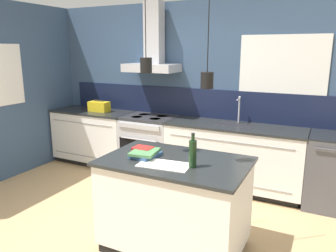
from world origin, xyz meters
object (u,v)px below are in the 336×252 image
object	(u,v)px
dishwasher	(334,172)
bottle_on_island	(193,153)
oven_range	(150,145)
book_stack	(145,154)
red_supply_box	(143,150)
yellow_toolbox	(99,106)

from	to	relation	value
dishwasher	bottle_on_island	xyz separation A→B (m)	(-1.15, -1.75, 0.58)
oven_range	book_stack	size ratio (longest dim) A/B	2.92
book_stack	red_supply_box	distance (m)	0.10
bottle_on_island	yellow_toolbox	distance (m)	2.97
bottle_on_island	book_stack	size ratio (longest dim) A/B	0.98
dishwasher	book_stack	size ratio (longest dim) A/B	2.92
yellow_toolbox	dishwasher	bearing A→B (deg)	-0.00
oven_range	red_supply_box	world-z (taller)	red_supply_box
yellow_toolbox	red_supply_box	bearing A→B (deg)	-41.88
bottle_on_island	yellow_toolbox	xyz separation A→B (m)	(-2.39, 1.75, -0.05)
oven_range	yellow_toolbox	distance (m)	1.10
dishwasher	yellow_toolbox	xyz separation A→B (m)	(-3.54, 0.00, 0.54)
bottle_on_island	red_supply_box	size ratio (longest dim) A/B	1.65
oven_range	yellow_toolbox	world-z (taller)	yellow_toolbox
red_supply_box	yellow_toolbox	world-z (taller)	yellow_toolbox
book_stack	red_supply_box	world-z (taller)	red_supply_box
dishwasher	book_stack	world-z (taller)	book_stack
oven_range	dishwasher	world-z (taller)	same
red_supply_box	dishwasher	bearing A→B (deg)	43.21
yellow_toolbox	bottle_on_island	bearing A→B (deg)	-36.28
bottle_on_island	book_stack	xyz separation A→B (m)	(-0.51, 0.06, -0.10)
book_stack	red_supply_box	size ratio (longest dim) A/B	1.67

